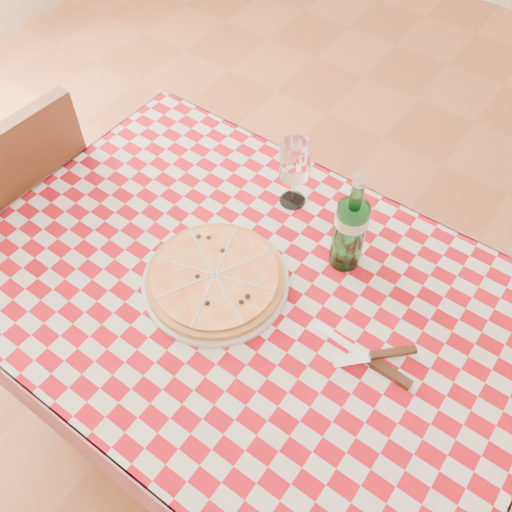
# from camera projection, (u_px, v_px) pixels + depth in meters

# --- Properties ---
(dining_table) EXTENTS (1.20, 0.80, 0.75)m
(dining_table) POSITION_uv_depth(u_px,v_px,m) (248.00, 316.00, 1.37)
(dining_table) COLOR brown
(dining_table) RESTS_ON ground
(tablecloth) EXTENTS (1.30, 0.90, 0.01)m
(tablecloth) POSITION_uv_depth(u_px,v_px,m) (248.00, 294.00, 1.29)
(tablecloth) COLOR #A10916
(tablecloth) RESTS_ON dining_table
(chair_far) EXTENTS (0.44, 0.44, 0.95)m
(chair_far) POSITION_uv_depth(u_px,v_px,m) (21.00, 224.00, 1.70)
(chair_far) COLOR brown
(chair_far) RESTS_ON ground
(pizza_plate) EXTENTS (0.42, 0.42, 0.04)m
(pizza_plate) POSITION_uv_depth(u_px,v_px,m) (215.00, 278.00, 1.29)
(pizza_plate) COLOR gold
(pizza_plate) RESTS_ON tablecloth
(water_bottle) EXTENTS (0.09, 0.09, 0.27)m
(water_bottle) POSITION_uv_depth(u_px,v_px,m) (351.00, 223.00, 1.24)
(water_bottle) COLOR #186126
(water_bottle) RESTS_ON tablecloth
(wine_glass) EXTENTS (0.09, 0.09, 0.19)m
(wine_glass) POSITION_uv_depth(u_px,v_px,m) (294.00, 174.00, 1.39)
(wine_glass) COLOR white
(wine_glass) RESTS_ON tablecloth
(cutlery) EXTENTS (0.31, 0.29, 0.03)m
(cutlery) POSITION_uv_depth(u_px,v_px,m) (369.00, 357.00, 1.18)
(cutlery) COLOR silver
(cutlery) RESTS_ON tablecloth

